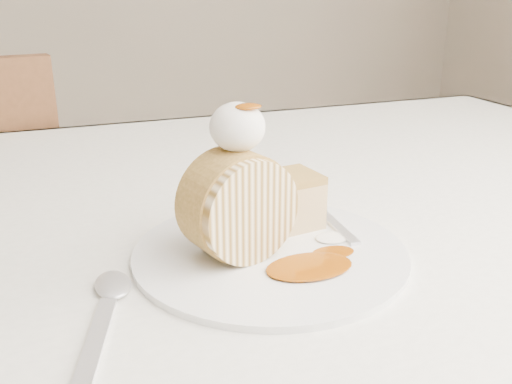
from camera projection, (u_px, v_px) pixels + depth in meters
name	position (u px, v px, depth m)	size (l,w,h in m)	color
table	(235.00, 274.00, 0.68)	(1.40, 0.90, 0.75)	white
plate	(270.00, 253.00, 0.52)	(0.25, 0.25, 0.01)	white
roulade_slice	(238.00, 206.00, 0.50)	(0.09, 0.09, 0.05)	beige
cake_chunk	(289.00, 204.00, 0.57)	(0.06, 0.05, 0.05)	#B28943
whipped_cream	(237.00, 127.00, 0.48)	(0.05, 0.05, 0.04)	white
caramel_drizzle	(248.00, 100.00, 0.47)	(0.02, 0.02, 0.01)	#883D05
caramel_pool	(309.00, 266.00, 0.49)	(0.08, 0.05, 0.00)	#883D05
fork	(333.00, 222.00, 0.58)	(0.02, 0.15, 0.00)	silver
spoon	(92.00, 355.00, 0.38)	(0.03, 0.17, 0.00)	silver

